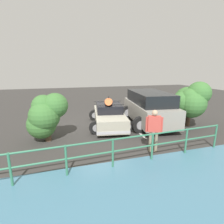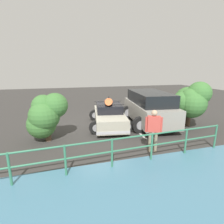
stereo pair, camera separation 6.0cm
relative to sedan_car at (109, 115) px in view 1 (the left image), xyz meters
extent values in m
cube|color=#383533|center=(0.38, -0.36, -0.63)|extent=(44.00, 44.00, 0.02)
cube|color=silver|center=(-1.16, 0.04, -0.61)|extent=(0.12, 4.79, 0.00)
cube|color=#B7B29E|center=(0.01, 0.04, -0.11)|extent=(2.16, 4.18, 0.64)
cube|color=black|center=(-0.02, -0.12, 0.43)|extent=(1.65, 2.11, 0.44)
cube|color=silver|center=(0.32, 1.97, -0.31)|extent=(1.58, 0.35, 0.14)
cube|color=silver|center=(-0.30, -1.89, -0.31)|extent=(1.58, 0.35, 0.14)
cylinder|color=black|center=(-0.58, 1.38, -0.28)|extent=(0.67, 0.18, 0.67)
cylinder|color=#99999E|center=(-0.58, 1.38, -0.28)|extent=(0.37, 0.19, 0.37)
cylinder|color=black|center=(0.99, 1.13, -0.28)|extent=(0.67, 0.18, 0.67)
cylinder|color=#99999E|center=(0.99, 1.13, -0.28)|extent=(0.37, 0.19, 0.37)
cylinder|color=black|center=(-0.97, -1.06, -0.28)|extent=(0.67, 0.18, 0.67)
cylinder|color=#99999E|center=(-0.97, -1.06, -0.28)|extent=(0.37, 0.19, 0.37)
cylinder|color=black|center=(0.59, -1.31, -0.28)|extent=(0.67, 0.18, 0.67)
cylinder|color=#99999E|center=(0.59, -1.31, -0.28)|extent=(0.37, 0.19, 0.37)
cylinder|color=black|center=(0.06, 0.40, 0.69)|extent=(1.61, 0.29, 0.03)
cylinder|color=black|center=(-0.10, -0.64, 0.69)|extent=(1.61, 0.29, 0.03)
ellipsoid|color=orange|center=(-0.05, -0.26, 0.75)|extent=(1.06, 2.40, 0.09)
cone|color=black|center=(-0.30, -1.17, 0.86)|extent=(0.10, 0.10, 0.14)
cube|color=#9E998E|center=(-2.32, 0.39, 0.15)|extent=(2.41, 4.59, 0.99)
cube|color=black|center=(-2.32, 0.39, 0.97)|extent=(2.14, 3.61, 0.65)
cylinder|color=black|center=(-2.59, -1.89, 0.25)|extent=(0.78, 0.27, 0.76)
cylinder|color=black|center=(-3.12, 1.81, -0.19)|extent=(0.85, 0.22, 0.85)
cylinder|color=#99999E|center=(-3.12, 1.81, -0.19)|extent=(0.47, 0.23, 0.47)
cylinder|color=black|center=(-1.20, 1.58, -0.19)|extent=(0.85, 0.22, 0.85)
cylinder|color=#99999E|center=(-1.20, 1.58, -0.19)|extent=(0.47, 0.23, 0.47)
cylinder|color=black|center=(-3.44, -0.80, -0.19)|extent=(0.85, 0.22, 0.85)
cylinder|color=#99999E|center=(-3.44, -0.80, -0.19)|extent=(0.47, 0.23, 0.47)
cylinder|color=black|center=(-1.51, -1.03, -0.19)|extent=(0.85, 0.22, 0.85)
cylinder|color=#99999E|center=(-1.51, -1.03, -0.19)|extent=(0.47, 0.23, 0.47)
cylinder|color=gray|center=(-0.89, 3.68, -0.20)|extent=(0.12, 0.12, 0.83)
cylinder|color=gray|center=(-0.69, 3.59, -0.20)|extent=(0.12, 0.12, 0.83)
cube|color=#DB4C42|center=(-0.79, 3.64, 0.52)|extent=(0.52, 0.35, 0.62)
sphere|color=#D6A884|center=(-0.79, 3.64, 0.95)|extent=(0.22, 0.22, 0.22)
cylinder|color=#DB4C42|center=(-1.05, 3.74, 0.50)|extent=(0.09, 0.09, 0.59)
cylinder|color=#DB4C42|center=(-0.53, 3.53, 0.50)|extent=(0.09, 0.09, 0.59)
cylinder|color=#387F5B|center=(-3.40, 4.04, -0.12)|extent=(0.07, 0.07, 0.99)
cylinder|color=#387F5B|center=(-1.92, 4.12, -0.12)|extent=(0.07, 0.07, 0.99)
cylinder|color=#387F5B|center=(-0.44, 4.19, -0.12)|extent=(0.07, 0.07, 0.99)
cylinder|color=#387F5B|center=(1.04, 4.27, -0.12)|extent=(0.07, 0.07, 0.99)
cylinder|color=#387F5B|center=(2.53, 4.34, -0.12)|extent=(0.07, 0.07, 0.99)
cylinder|color=#387F5B|center=(4.01, 4.41, -0.12)|extent=(0.07, 0.07, 0.99)
cylinder|color=#387F5B|center=(1.04, 4.27, 0.35)|extent=(8.89, 0.50, 0.06)
cylinder|color=#387F5B|center=(1.04, 4.27, -0.07)|extent=(8.89, 0.50, 0.06)
cylinder|color=#4C3828|center=(3.23, 1.35, -0.38)|extent=(0.28, 0.28, 0.47)
sphere|color=#427A38|center=(3.32, 1.21, 0.95)|extent=(1.03, 1.03, 1.03)
sphere|color=#427A38|center=(3.46, 1.30, 0.16)|extent=(1.27, 1.27, 1.27)
sphere|color=#427A38|center=(3.30, 1.39, 0.55)|extent=(1.34, 1.34, 1.34)
sphere|color=#427A38|center=(2.82, 1.28, 0.98)|extent=(1.11, 1.11, 1.11)
cylinder|color=#4C3828|center=(-4.29, 1.31, -0.31)|extent=(0.27, 0.27, 0.61)
sphere|color=#427A38|center=(-3.74, 1.41, 0.78)|extent=(1.21, 1.21, 1.21)
sphere|color=#427A38|center=(-4.74, 1.00, 0.96)|extent=(1.03, 1.03, 1.03)
sphere|color=#427A38|center=(-4.03, 1.63, 1.04)|extent=(1.07, 1.07, 1.07)
sphere|color=#427A38|center=(-4.52, 1.68, 1.30)|extent=(1.25, 1.25, 1.25)
sphere|color=#427A38|center=(-4.28, 1.35, 0.49)|extent=(0.99, 0.99, 0.99)
sphere|color=#427A38|center=(-4.17, 1.62, 0.75)|extent=(1.56, 1.56, 1.56)
sphere|color=#427A38|center=(-4.24, 1.21, 0.87)|extent=(1.47, 1.47, 1.47)
camera|label=1|loc=(2.54, 9.27, 2.54)|focal=28.00mm
camera|label=2|loc=(2.48, 9.28, 2.54)|focal=28.00mm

